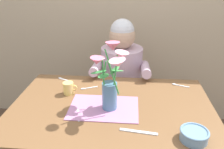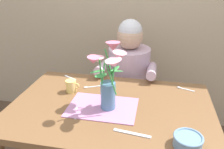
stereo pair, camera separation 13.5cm
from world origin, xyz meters
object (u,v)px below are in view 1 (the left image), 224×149
object	(u,v)px
ceramic_bowl	(194,135)
dinner_knife	(139,132)
seated_person	(121,85)
tea_cup	(69,88)
flower_vase	(110,77)

from	to	relation	value
ceramic_bowl	dinner_knife	size ratio (longest dim) A/B	0.72
seated_person	ceramic_bowl	xyz separation A→B (m)	(0.39, -0.89, 0.21)
seated_person	dinner_knife	xyz separation A→B (m)	(0.13, -0.85, 0.18)
dinner_knife	tea_cup	distance (m)	0.57
ceramic_bowl	dinner_knife	world-z (taller)	ceramic_bowl
flower_vase	ceramic_bowl	size ratio (longest dim) A/B	2.74
ceramic_bowl	tea_cup	size ratio (longest dim) A/B	1.46
flower_vase	tea_cup	world-z (taller)	flower_vase
flower_vase	tea_cup	xyz separation A→B (m)	(-0.29, 0.15, -0.16)
tea_cup	seated_person	bearing A→B (deg)	57.35
seated_person	flower_vase	xyz separation A→B (m)	(-0.03, -0.65, 0.38)
ceramic_bowl	dinner_knife	bearing A→B (deg)	172.12
seated_person	ceramic_bowl	bearing A→B (deg)	-68.89
tea_cup	ceramic_bowl	bearing A→B (deg)	-29.10
seated_person	flower_vase	size ratio (longest dim) A/B	3.05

